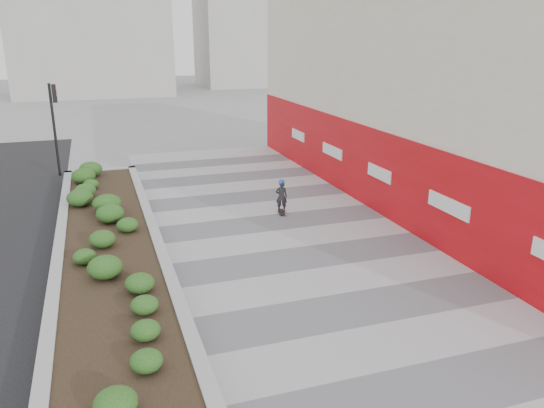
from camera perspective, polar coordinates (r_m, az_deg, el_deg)
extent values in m
plane|color=gray|center=(11.70, 13.59, -14.87)|extent=(160.00, 160.00, 0.00)
cube|color=#A8A8AD|center=(13.97, 7.08, -8.79)|extent=(8.00, 36.00, 0.01)
cube|color=beige|center=(21.42, 17.78, 10.96)|extent=(6.00, 24.00, 8.00)
cube|color=red|center=(20.25, 10.26, 3.98)|extent=(0.12, 24.00, 3.00)
cube|color=#9E9EA0|center=(24.78, -17.90, 2.98)|extent=(3.00, 0.30, 0.55)
cube|color=#9E9EA0|center=(16.38, -21.83, -4.87)|extent=(0.30, 18.00, 0.55)
cube|color=#9E9EA0|center=(16.39, -12.39, -3.95)|extent=(0.30, 18.00, 0.55)
cube|color=#2D2116|center=(16.33, -17.10, -4.50)|extent=(2.40, 17.40, 0.50)
cylinder|color=black|center=(26.09, -22.35, 7.32)|extent=(0.12, 0.12, 4.20)
cube|color=black|center=(25.88, -22.37, 10.95)|extent=(0.18, 0.28, 0.80)
cylinder|color=#595654|center=(14.17, 8.92, -8.47)|extent=(0.44, 0.44, 0.01)
cube|color=black|center=(19.30, 1.01, -0.85)|extent=(0.37, 0.75, 0.02)
imported|color=#292A2E|center=(19.13, 1.02, 0.81)|extent=(0.49, 0.39, 1.15)
sphere|color=blue|center=(18.98, 1.03, 2.35)|extent=(0.23, 0.23, 0.23)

